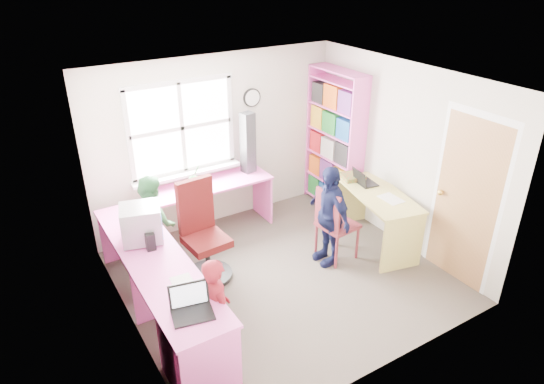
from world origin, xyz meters
The scene contains 19 objects.
room centered at (0.01, 0.10, 1.22)m, with size 3.64×3.44×2.44m.
l_desk centered at (-1.31, -0.28, 0.46)m, with size 2.38×2.95×0.75m.
right_desk centered at (1.47, -0.01, 0.55)m, with size 0.87×1.41×0.76m.
bookshelf centered at (1.65, 1.19, 1.00)m, with size 0.30×1.02×2.10m.
swivel_chair centered at (-0.78, 0.55, 0.53)m, with size 0.61×0.61×1.23m.
wooden_chair centered at (0.75, 0.00, 0.54)m, with size 0.48×0.48×1.00m.
crt_monitor centered at (-1.49, 0.49, 0.96)m, with size 0.50×0.47×0.41m.
laptop_left centered at (-1.50, -0.86, 0.81)m, with size 0.41×0.36×0.24m.
laptop_right centered at (1.48, 0.32, 0.81)m, with size 0.30×0.34×0.21m.
speaker_a centered at (-1.48, 0.28, 0.85)m, with size 0.11×0.11×0.19m.
speaker_b centered at (-1.48, 0.78, 0.85)m, with size 0.10×0.10×0.19m.
cd_tower centered at (0.37, 1.50, 1.18)m, with size 0.20×0.18×0.86m.
game_box centered at (1.47, 0.53, 0.78)m, with size 0.35×0.35×0.06m.
paper_a centered at (-1.41, -0.45, 0.75)m, with size 0.22×0.30×0.00m.
paper_b centered at (1.49, -0.20, 0.76)m, with size 0.22×0.31×0.00m.
potted_plant centered at (-0.47, 1.44, 0.90)m, with size 0.16×0.13×0.30m, color #2E7337.
person_red centered at (-1.23, -0.77, 0.57)m, with size 0.42×0.27×1.14m, color maroon.
person_green centered at (-1.21, 1.02, 0.62)m, with size 0.60×0.47×1.24m, color #2E733C.
person_navy centered at (0.67, 0.01, 0.65)m, with size 0.77×0.32×1.31m, color #13183C.
Camera 1 is at (-2.63, -4.05, 3.58)m, focal length 32.00 mm.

